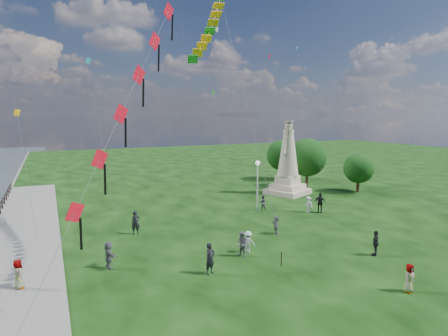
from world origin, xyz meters
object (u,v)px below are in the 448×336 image
statue (288,167)px  person_3 (376,243)px  person_1 (242,245)px  person_11 (276,225)px  lamppost (258,175)px  person_7 (263,203)px  person_10 (18,276)px  person_9 (320,203)px  person_6 (136,223)px  person_0 (210,259)px  person_5 (109,255)px  person_8 (308,204)px  person_4 (409,278)px  person_2 (248,242)px

statue → person_3: size_ratio=4.99×
person_1 → person_11: person_1 is taller
lamppost → person_7: lamppost is taller
statue → person_1: size_ratio=5.06×
person_10 → lamppost: bearing=-82.2°
statue → person_9: (-2.14, -8.36, -2.24)m
person_10 → person_11: person_10 is taller
person_6 → lamppost: bearing=15.1°
person_0 → person_11: 8.72m
person_3 → person_1: bearing=-59.0°
person_9 → person_5: bearing=-116.1°
person_8 → person_9: (0.91, -0.55, 0.18)m
person_3 → person_0: bearing=-45.6°
person_4 → person_2: bearing=106.3°
lamppost → person_3: lamppost is taller
person_8 → person_9: size_ratio=0.81×
person_8 → statue: bearing=145.8°
person_10 → person_11: 17.46m
person_0 → person_7: bearing=24.6°
statue → person_9: statue is taller
person_4 → person_8: 16.17m
lamppost → person_0: size_ratio=2.58×
person_2 → person_7: bearing=-88.4°
person_8 → person_10: (-23.71, -6.38, 0.01)m
lamppost → person_7: (0.36, -0.42, -2.71)m
person_2 → person_7: 11.40m
person_7 → person_8: (3.51, -2.48, 0.01)m
person_0 → person_2: bearing=6.5°
person_4 → person_9: size_ratio=0.80×
person_5 → person_11: 12.68m
person_5 → person_9: 20.51m
person_9 → lamppost: bearing=-165.8°
person_0 → person_6: (-2.33, 9.14, -0.01)m
person_2 → person_8: (10.20, 6.76, 0.03)m
person_9 → person_10: person_9 is taller
person_5 → person_1: bearing=-114.0°
person_9 → person_11: (-7.29, -3.73, -0.21)m
statue → person_0: bearing=-159.0°
person_1 → person_5: person_1 is taller
person_2 → person_3: size_ratio=0.88×
person_1 → person_3: size_ratio=0.99×
person_1 → person_7: size_ratio=1.10×
person_2 → person_3: person_3 is taller
person_8 → person_9: bearing=46.0°
person_0 → person_3: 11.10m
person_4 → person_11: bearing=81.9°
person_2 → person_9: person_9 is taller
person_10 → person_1: bearing=-111.3°
person_0 → person_8: size_ratio=1.21×
lamppost → person_2: lamppost is taller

